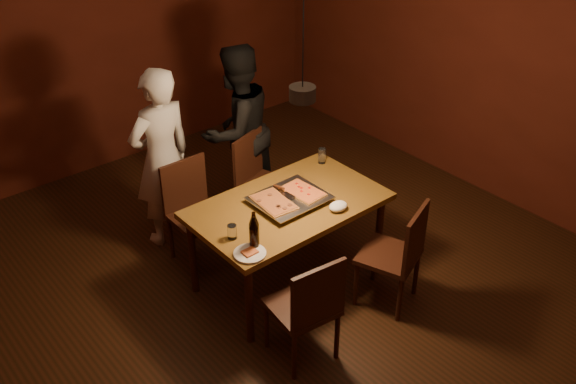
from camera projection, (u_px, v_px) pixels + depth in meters
room_shell at (302, 141)px, 4.44m from camera, size 6.00×6.00×6.00m
dining_table at (288, 211)px, 5.00m from camera, size 1.50×0.90×0.75m
chair_far_left at (192, 203)px, 5.35m from camera, size 0.42×0.42×0.49m
chair_far_right at (258, 173)px, 5.77m from camera, size 0.53×0.53×0.49m
chair_near_left at (309, 302)px, 4.31m from camera, size 0.47×0.47×0.49m
chair_near_right at (400, 248)px, 4.82m from camera, size 0.54×0.54×0.49m
pizza_tray at (290, 200)px, 4.95m from camera, size 0.57×0.47×0.05m
pizza_meat at (274, 202)px, 4.86m from camera, size 0.26×0.38×0.02m
pizza_cheese at (303, 191)px, 4.99m from camera, size 0.24×0.35×0.02m
spatula at (289, 195)px, 4.94m from camera, size 0.09×0.24×0.04m
beer_bottle_a at (254, 232)px, 4.41m from camera, size 0.07×0.07×0.26m
beer_bottle_b at (254, 229)px, 4.43m from camera, size 0.07×0.07×0.27m
water_glass_left at (232, 232)px, 4.54m from camera, size 0.07×0.07×0.11m
water_glass_right at (322, 156)px, 5.46m from camera, size 0.06×0.06×0.13m
plate_slice at (250, 253)px, 4.40m from camera, size 0.23×0.23×0.03m
napkin at (338, 206)px, 4.86m from camera, size 0.16×0.12×0.06m
diner_white at (162, 158)px, 5.44m from camera, size 0.62×0.43×1.62m
diner_dark at (237, 130)px, 5.90m from camera, size 0.86×0.71×1.61m
pendant_lamp at (302, 92)px, 4.24m from camera, size 0.18×0.18×1.10m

